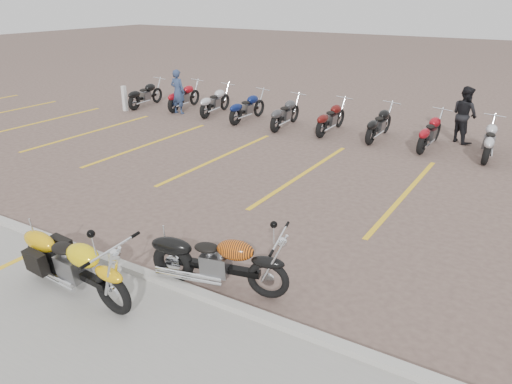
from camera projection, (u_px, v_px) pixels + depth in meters
ground at (214, 232)px, 9.99m from camera, size 100.00×100.00×0.00m
concrete_apron at (9, 364)px, 6.43m from camera, size 60.00×5.00×0.01m
curb at (144, 274)px, 8.39m from camera, size 60.00×0.18×0.12m
parking_stripes at (303, 174)px, 13.15m from camera, size 38.00×5.50×0.01m
yellow_cruiser at (75, 265)px, 7.77m from camera, size 2.48×0.42×1.02m
flame_cruiser at (216, 263)px, 7.90m from camera, size 2.30×0.66×0.96m
person_a at (178, 92)px, 19.42m from camera, size 0.63×0.42×1.71m
person_b at (464, 115)px, 15.63m from camera, size 1.09×1.07×1.78m
bollard at (125, 98)px, 19.96m from camera, size 0.15×0.15×1.00m
bg_bike_row at (310, 113)px, 17.31m from camera, size 15.59×2.03×1.10m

